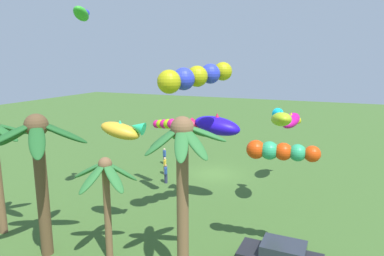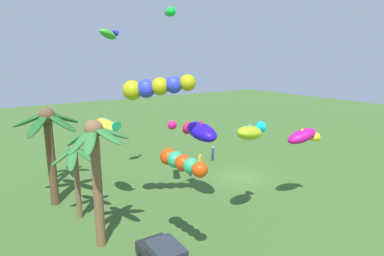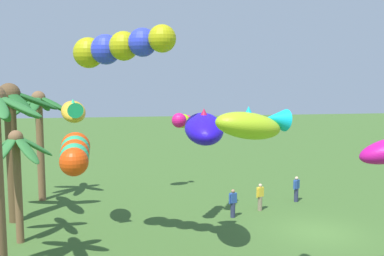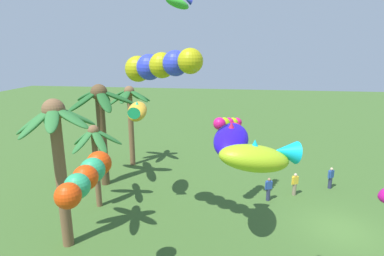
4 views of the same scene
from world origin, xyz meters
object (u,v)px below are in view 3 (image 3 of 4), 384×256
Objects in this scene: spectator_2 at (296,189)px; kite_fish_0 at (74,111)px; palm_tree_0 at (17,159)px; kite_fish_6 at (252,124)px; spectator_1 at (233,203)px; kite_tube_1 at (119,47)px; palm_tree_2 at (39,119)px; kite_tube_7 at (186,121)px; palm_tree_1 at (10,121)px; kite_fish_4 at (203,128)px; kite_tube_2 at (75,152)px; spectator_0 at (260,197)px.

kite_fish_0 reaches higher than spectator_2.
kite_fish_6 is at bearing -126.84° from palm_tree_0.
spectator_1 is at bearing 118.49° from spectator_2.
kite_tube_1 reaches higher than kite_fish_6.
palm_tree_2 reaches higher than spectator_2.
palm_tree_0 is 8.19m from kite_tube_7.
kite_fish_4 is (-5.98, -9.28, 0.19)m from palm_tree_1.
kite_tube_2 reaches higher than spectator_1.
kite_fish_0 reaches higher than kite_fish_4.
kite_fish_0 is at bearing 59.55° from kite_fish_4.
kite_tube_7 is at bearing -128.54° from palm_tree_2.
palm_tree_0 is at bearing 107.18° from spectator_2.
kite_tube_1 is (-5.99, 7.86, 8.23)m from spectator_0.
spectator_1 is at bearing -50.45° from kite_tube_1.
spectator_2 is 9.63m from kite_tube_7.
palm_tree_1 reaches higher than palm_tree_2.
spectator_2 is 0.52× the size of kite_fish_6.
kite_fish_0 is at bearing -157.50° from palm_tree_2.
kite_fish_4 is at bearing -90.69° from kite_tube_1.
kite_tube_2 is at bearing 136.45° from spectator_2.
kite_fish_4 is at bearing -122.80° from palm_tree_1.
palm_tree_0 is 16.44m from spectator_2.
kite_fish_4 reaches higher than palm_tree_0.
palm_tree_1 is 4.68× the size of spectator_0.
kite_tube_2 is (-11.04, -4.44, 0.15)m from palm_tree_1.
spectator_1 is 11.33m from kite_tube_1.
kite_fish_0 is 10.15m from kite_fish_6.
kite_tube_1 is (-2.69, -4.80, 5.01)m from palm_tree_0.
palm_tree_1 is 1.96× the size of kite_fish_4.
kite_tube_1 is at bearing -14.71° from kite_tube_2.
palm_tree_1 reaches higher than kite_tube_2.
palm_tree_0 is at bearing 104.20° from kite_fish_0.
spectator_2 is 0.45× the size of kite_tube_2.
spectator_1 is 5.23m from spectator_2.
kite_tube_1 is (-3.33, -2.25, 2.88)m from kite_fish_0.
palm_tree_1 reaches higher than palm_tree_0.
spectator_1 is at bearing 119.22° from spectator_0.
kite_tube_1 is 4.88m from kite_fish_4.
kite_tube_7 is at bearing 117.66° from spectator_1.
palm_tree_2 is at bearing 1.76° from palm_tree_0.
kite_fish_0 reaches higher than kite_tube_7.
kite_fish_4 is 3.55m from kite_tube_7.
spectator_0 is at bearing -61.71° from kite_tube_7.
palm_tree_0 is 3.39m from kite_fish_0.
palm_tree_1 is 17.09m from spectator_2.
kite_tube_1 is (-10.05, -5.03, 3.92)m from palm_tree_2.
kite_tube_1 is at bearing -153.42° from palm_tree_2.
palm_tree_1 is 14.41m from spectator_0.
kite_fish_0 is (-2.60, -3.53, 0.71)m from palm_tree_1.
kite_tube_7 is (0.16, -5.45, -0.61)m from kite_fish_0.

